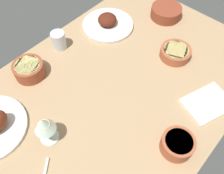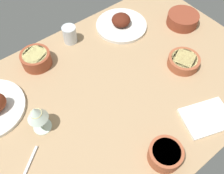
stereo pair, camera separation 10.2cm
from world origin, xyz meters
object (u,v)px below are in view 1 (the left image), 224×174
at_px(bowl_onions, 166,12).
at_px(bowl_potatoes, 29,69).
at_px(wine_glass, 44,126).
at_px(folded_napkin, 208,103).
at_px(plate_center_main, 108,23).
at_px(water_tumbler, 59,40).
at_px(bowl_cream, 177,144).
at_px(bowl_pasta, 175,52).

xyz_separation_m(bowl_onions, bowl_potatoes, (-0.72, 0.21, 0.00)).
bearing_deg(wine_glass, bowl_potatoes, 65.17).
bearing_deg(folded_napkin, plate_center_main, 83.24).
bearing_deg(water_tumbler, folded_napkin, -74.75).
relative_size(bowl_cream, water_tumbler, 1.40).
bearing_deg(bowl_potatoes, bowl_onions, -16.56).
bearing_deg(plate_center_main, bowl_cream, -116.73).
relative_size(plate_center_main, bowl_potatoes, 1.97).
height_order(plate_center_main, folded_napkin, plate_center_main).
distance_m(bowl_cream, folded_napkin, 0.24).
xyz_separation_m(bowl_cream, wine_glass, (-0.28, 0.37, 0.07)).
xyz_separation_m(water_tumbler, folded_napkin, (0.19, -0.69, -0.04)).
xyz_separation_m(plate_center_main, bowl_cream, (-0.32, -0.63, 0.01)).
height_order(bowl_onions, bowl_cream, bowl_cream).
relative_size(bowl_cream, wine_glass, 0.85).
xyz_separation_m(bowl_onions, folded_napkin, (-0.34, -0.44, -0.03)).
xyz_separation_m(bowl_pasta, bowl_cream, (-0.37, -0.25, 0.01)).
xyz_separation_m(plate_center_main, bowl_pasta, (0.06, -0.37, 0.01)).
bearing_deg(bowl_pasta, bowl_onions, 43.77).
distance_m(plate_center_main, bowl_onions, 0.32).
distance_m(plate_center_main, water_tumbler, 0.27).
height_order(plate_center_main, bowl_pasta, plate_center_main).
height_order(bowl_cream, folded_napkin, bowl_cream).
distance_m(bowl_onions, bowl_cream, 0.73).
relative_size(bowl_onions, bowl_cream, 1.32).
xyz_separation_m(bowl_onions, bowl_pasta, (-0.21, -0.20, -0.01)).
relative_size(plate_center_main, bowl_pasta, 1.85).
bearing_deg(bowl_cream, plate_center_main, 63.27).
bearing_deg(bowl_onions, plate_center_main, 146.18).
distance_m(plate_center_main, bowl_cream, 0.70).
distance_m(plate_center_main, folded_napkin, 0.62).
height_order(bowl_pasta, water_tumbler, water_tumbler).
distance_m(bowl_potatoes, folded_napkin, 0.76).
relative_size(plate_center_main, bowl_onions, 1.65).
bearing_deg(folded_napkin, water_tumbler, 105.25).
bearing_deg(bowl_pasta, water_tumbler, 125.75).
xyz_separation_m(bowl_cream, bowl_potatoes, (-0.14, 0.67, 0.00)).
height_order(wine_glass, water_tumbler, wine_glass).
xyz_separation_m(bowl_potatoes, wine_glass, (-0.14, -0.30, 0.06)).
relative_size(bowl_potatoes, folded_napkin, 0.70).
bearing_deg(bowl_potatoes, water_tumbler, 9.18).
bearing_deg(water_tumbler, wine_glass, -135.61).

